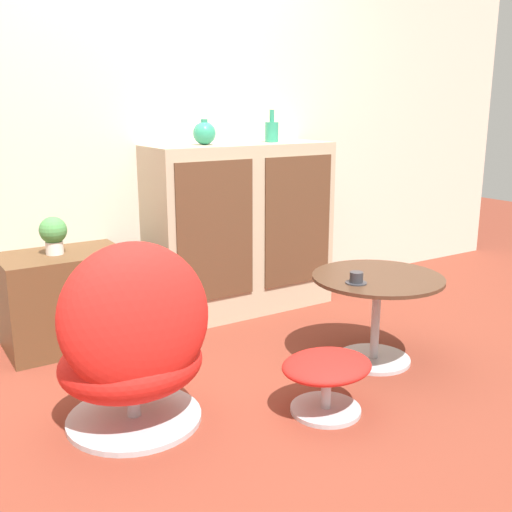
{
  "coord_description": "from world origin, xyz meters",
  "views": [
    {
      "loc": [
        -1.41,
        -2.07,
        1.31
      ],
      "look_at": [
        0.2,
        0.44,
        0.55
      ],
      "focal_mm": 42.0,
      "sensor_mm": 36.0,
      "label": 1
    }
  ],
  "objects": [
    {
      "name": "egg_chair",
      "position": [
        -0.61,
        0.09,
        0.37
      ],
      "size": [
        0.66,
        0.62,
        0.82
      ],
      "color": "#B7B7BC",
      "rests_on": "ground_plane"
    },
    {
      "name": "sideboard",
      "position": [
        0.53,
        1.14,
        0.54
      ],
      "size": [
        1.19,
        0.43,
        1.07
      ],
      "color": "tan",
      "rests_on": "ground_plane"
    },
    {
      "name": "vase_inner_left",
      "position": [
        0.76,
        1.14,
        1.14
      ],
      "size": [
        0.09,
        0.09,
        0.2
      ],
      "color": "#2D8E6B",
      "rests_on": "sideboard"
    },
    {
      "name": "vase_leftmost",
      "position": [
        0.28,
        1.14,
        1.14
      ],
      "size": [
        0.14,
        0.14,
        0.15
      ],
      "color": "#2D8E6B",
      "rests_on": "sideboard"
    },
    {
      "name": "teacup",
      "position": [
        0.5,
        0.01,
        0.49
      ],
      "size": [
        0.1,
        0.1,
        0.06
      ],
      "color": "#2D2D33",
      "rests_on": "coffee_table"
    },
    {
      "name": "wall_back",
      "position": [
        0.0,
        1.38,
        1.3
      ],
      "size": [
        6.4,
        0.06,
        2.6
      ],
      "color": "beige",
      "rests_on": "ground_plane"
    },
    {
      "name": "potted_plant",
      "position": [
        -0.64,
        1.13,
        0.64
      ],
      "size": [
        0.15,
        0.15,
        0.2
      ],
      "color": "silver",
      "rests_on": "tv_console"
    },
    {
      "name": "coffee_table",
      "position": [
        0.68,
        0.05,
        0.33
      ],
      "size": [
        0.67,
        0.67,
        0.46
      ],
      "color": "#B7B7BC",
      "rests_on": "ground_plane"
    },
    {
      "name": "ottoman",
      "position": [
        0.13,
        -0.23,
        0.19
      ],
      "size": [
        0.41,
        0.35,
        0.26
      ],
      "color": "#B7B7BC",
      "rests_on": "ground_plane"
    },
    {
      "name": "ground_plane",
      "position": [
        0.0,
        0.0,
        0.0
      ],
      "size": [
        12.0,
        12.0,
        0.0
      ],
      "primitive_type": "plane",
      "color": "brown"
    },
    {
      "name": "tv_console",
      "position": [
        -0.61,
        1.13,
        0.26
      ],
      "size": [
        0.65,
        0.44,
        0.53
      ],
      "color": "brown",
      "rests_on": "ground_plane"
    }
  ]
}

